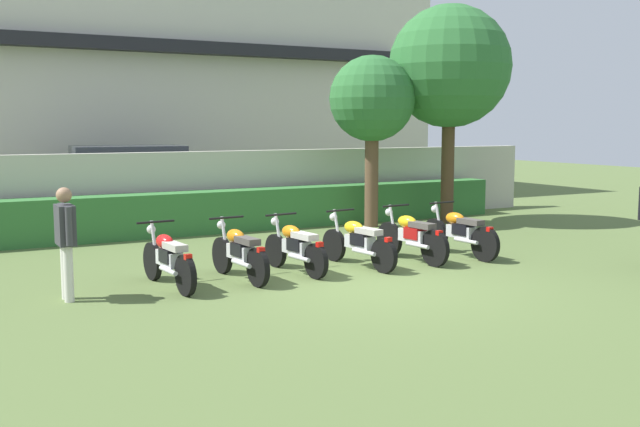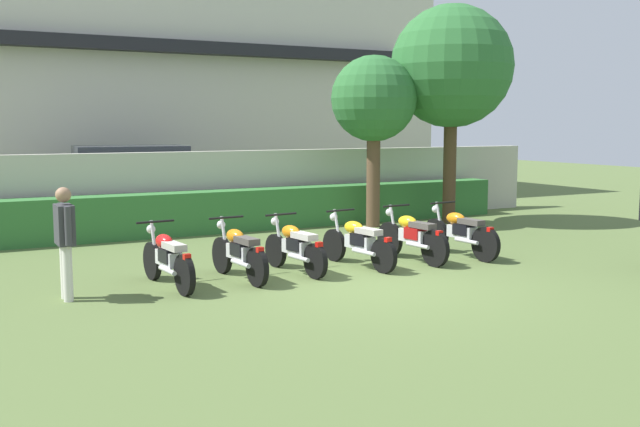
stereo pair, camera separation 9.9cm
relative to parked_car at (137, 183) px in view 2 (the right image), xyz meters
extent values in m
plane|color=#566B38|center=(1.10, -9.41, -0.94)|extent=(60.00, 60.00, 0.00)
cube|color=beige|center=(1.10, 5.34, 3.27)|extent=(19.81, 6.00, 8.41)
cube|color=black|center=(1.10, 2.09, 3.69)|extent=(16.64, 0.50, 0.36)
cube|color=#BCB7A8|center=(1.10, -2.35, -0.03)|extent=(18.82, 0.30, 1.80)
cube|color=#337033|center=(1.10, -3.05, -0.47)|extent=(15.05, 0.70, 0.94)
cube|color=black|center=(0.05, 0.00, -0.20)|extent=(4.64, 2.22, 1.00)
cube|color=#2D333D|center=(-0.15, 0.01, 0.63)|extent=(2.83, 1.92, 0.65)
cylinder|color=black|center=(1.70, 0.79, -0.60)|extent=(0.70, 0.28, 0.68)
cylinder|color=black|center=(1.54, -1.06, -0.60)|extent=(0.70, 0.28, 0.68)
cylinder|color=black|center=(-1.44, 1.05, -0.60)|extent=(0.70, 0.28, 0.68)
cylinder|color=black|center=(-1.60, -0.79, -0.60)|extent=(0.70, 0.28, 0.68)
cylinder|color=brown|center=(4.60, -3.96, 0.22)|extent=(0.32, 0.32, 2.32)
sphere|color=#2D6B33|center=(4.60, -3.96, 2.09)|extent=(2.02, 2.02, 2.02)
cylinder|color=#4C3823|center=(6.60, -4.30, 0.46)|extent=(0.32, 0.32, 2.78)
sphere|color=#2D6B33|center=(6.60, -4.30, 2.88)|extent=(2.96, 2.96, 2.96)
cylinder|color=black|center=(-1.72, -7.45, -0.64)|extent=(0.14, 0.60, 0.60)
cylinder|color=black|center=(-1.62, -8.75, -0.64)|extent=(0.14, 0.60, 0.60)
cube|color=silver|center=(-1.67, -8.15, -0.49)|extent=(0.25, 0.61, 0.22)
ellipsoid|color=red|center=(-1.68, -7.98, -0.26)|extent=(0.25, 0.46, 0.22)
cube|color=#B2ADA3|center=(-1.65, -8.38, -0.28)|extent=(0.24, 0.53, 0.10)
cube|color=red|center=(-1.61, -8.85, -0.36)|extent=(0.11, 0.09, 0.08)
cylinder|color=silver|center=(-1.72, -7.54, -0.32)|extent=(0.07, 0.23, 0.65)
cylinder|color=black|center=(-1.71, -7.63, 0.00)|extent=(0.60, 0.08, 0.04)
sphere|color=silver|center=(-1.72, -7.43, -0.14)|extent=(0.14, 0.14, 0.14)
cylinder|color=silver|center=(-1.77, -8.41, -0.62)|extent=(0.11, 0.55, 0.07)
cube|color=black|center=(-1.66, -8.20, -0.44)|extent=(0.27, 0.38, 0.20)
cylinder|color=black|center=(-0.57, -7.49, -0.64)|extent=(0.13, 0.60, 0.60)
cylinder|color=black|center=(-0.48, -8.71, -0.64)|extent=(0.13, 0.60, 0.60)
cube|color=silver|center=(-0.52, -8.15, -0.49)|extent=(0.24, 0.61, 0.22)
ellipsoid|color=orange|center=(-0.54, -7.98, -0.26)|extent=(0.25, 0.46, 0.22)
cube|color=#4C4742|center=(-0.51, -8.38, -0.28)|extent=(0.24, 0.53, 0.10)
cube|color=red|center=(-0.47, -8.81, -0.36)|extent=(0.11, 0.09, 0.08)
cylinder|color=silver|center=(-0.57, -7.58, -0.32)|extent=(0.07, 0.23, 0.65)
cylinder|color=black|center=(-0.56, -7.67, 0.00)|extent=(0.60, 0.08, 0.04)
sphere|color=silver|center=(-0.57, -7.47, -0.14)|extent=(0.14, 0.14, 0.14)
cylinder|color=silver|center=(-0.62, -8.41, -0.62)|extent=(0.11, 0.55, 0.07)
cube|color=black|center=(-0.52, -8.20, -0.44)|extent=(0.27, 0.38, 0.20)
cylinder|color=black|center=(0.43, -7.42, -0.65)|extent=(0.15, 0.57, 0.57)
cylinder|color=black|center=(0.56, -8.62, -0.65)|extent=(0.15, 0.57, 0.57)
cube|color=silver|center=(0.50, -8.07, -0.50)|extent=(0.26, 0.62, 0.22)
ellipsoid|color=orange|center=(0.48, -7.90, -0.27)|extent=(0.27, 0.46, 0.22)
cube|color=beige|center=(0.53, -8.30, -0.29)|extent=(0.26, 0.54, 0.10)
cube|color=red|center=(0.57, -8.72, -0.37)|extent=(0.11, 0.09, 0.08)
cylinder|color=silver|center=(0.44, -7.51, -0.33)|extent=(0.07, 0.23, 0.65)
cylinder|color=black|center=(0.45, -7.60, -0.01)|extent=(0.60, 0.10, 0.04)
sphere|color=silver|center=(0.43, -7.40, -0.15)|extent=(0.14, 0.14, 0.14)
cylinder|color=silver|center=(0.41, -8.33, -0.63)|extent=(0.13, 0.55, 0.07)
cube|color=black|center=(0.51, -8.12, -0.45)|extent=(0.28, 0.38, 0.20)
cylinder|color=black|center=(1.58, -7.42, -0.65)|extent=(0.16, 0.58, 0.57)
cylinder|color=black|center=(1.76, -8.75, -0.65)|extent=(0.16, 0.58, 0.57)
cube|color=silver|center=(1.68, -8.14, -0.50)|extent=(0.28, 0.62, 0.22)
ellipsoid|color=yellow|center=(1.65, -7.97, -0.27)|extent=(0.28, 0.47, 0.22)
cube|color=#B2ADA3|center=(1.71, -8.36, -0.29)|extent=(0.27, 0.54, 0.10)
cube|color=red|center=(1.77, -8.85, -0.37)|extent=(0.11, 0.09, 0.08)
cylinder|color=silver|center=(1.59, -7.51, -0.33)|extent=(0.08, 0.23, 0.65)
cylinder|color=black|center=(1.60, -7.60, -0.01)|extent=(0.60, 0.11, 0.04)
sphere|color=silver|center=(1.58, -7.40, -0.15)|extent=(0.14, 0.14, 0.14)
cylinder|color=silver|center=(1.59, -8.40, -0.63)|extent=(0.14, 0.55, 0.07)
cube|color=black|center=(1.68, -8.18, -0.45)|extent=(0.29, 0.39, 0.20)
cylinder|color=black|center=(2.72, -7.50, -0.62)|extent=(0.15, 0.64, 0.64)
cylinder|color=black|center=(2.83, -8.72, -0.62)|extent=(0.15, 0.64, 0.64)
cube|color=silver|center=(2.78, -8.16, -0.47)|extent=(0.25, 0.62, 0.22)
ellipsoid|color=yellow|center=(2.76, -7.99, -0.24)|extent=(0.26, 0.46, 0.22)
cube|color=#4C4742|center=(2.80, -8.39, -0.26)|extent=(0.25, 0.54, 0.10)
cube|color=red|center=(2.84, -8.82, -0.34)|extent=(0.11, 0.09, 0.08)
cylinder|color=silver|center=(2.72, -7.59, -0.30)|extent=(0.07, 0.23, 0.65)
cylinder|color=black|center=(2.73, -7.68, 0.02)|extent=(0.60, 0.09, 0.04)
sphere|color=silver|center=(2.71, -7.48, -0.12)|extent=(0.14, 0.14, 0.14)
cylinder|color=silver|center=(2.68, -8.42, -0.60)|extent=(0.12, 0.55, 0.07)
cube|color=#A51414|center=(2.78, -8.21, -0.42)|extent=(0.27, 0.38, 0.20)
cylinder|color=black|center=(3.79, -7.47, -0.62)|extent=(0.14, 0.64, 0.63)
cylinder|color=black|center=(3.89, -8.79, -0.62)|extent=(0.14, 0.64, 0.63)
cube|color=silver|center=(3.84, -8.18, -0.47)|extent=(0.24, 0.61, 0.22)
ellipsoid|color=orange|center=(3.83, -8.01, -0.24)|extent=(0.25, 0.46, 0.22)
cube|color=#4C4742|center=(3.86, -8.41, -0.26)|extent=(0.24, 0.53, 0.10)
cube|color=red|center=(3.90, -8.89, -0.34)|extent=(0.11, 0.09, 0.08)
cylinder|color=silver|center=(3.79, -7.56, -0.30)|extent=(0.07, 0.23, 0.65)
cylinder|color=black|center=(3.80, -7.65, 0.02)|extent=(0.60, 0.08, 0.04)
sphere|color=silver|center=(3.79, -7.45, -0.12)|extent=(0.14, 0.14, 0.14)
cylinder|color=silver|center=(3.74, -8.44, -0.60)|extent=(0.11, 0.55, 0.07)
cube|color=black|center=(3.85, -8.23, -0.42)|extent=(0.27, 0.38, 0.20)
cylinder|color=silver|center=(-3.14, -8.12, -0.55)|extent=(0.13, 0.13, 0.78)
cylinder|color=silver|center=(-3.14, -8.33, -0.55)|extent=(0.13, 0.13, 0.78)
cube|color=#38383D|center=(-3.14, -8.23, 0.12)|extent=(0.22, 0.46, 0.55)
cylinder|color=#38383D|center=(-3.14, -7.95, 0.14)|extent=(0.09, 0.09, 0.53)
cylinder|color=#38383D|center=(-3.14, -8.50, 0.14)|extent=(0.09, 0.09, 0.53)
sphere|color=#9E7556|center=(-3.14, -8.23, 0.53)|extent=(0.21, 0.21, 0.21)
camera|label=1|loc=(-4.93, -18.73, 1.50)|focal=41.61mm
camera|label=2|loc=(-4.84, -18.78, 1.50)|focal=41.61mm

